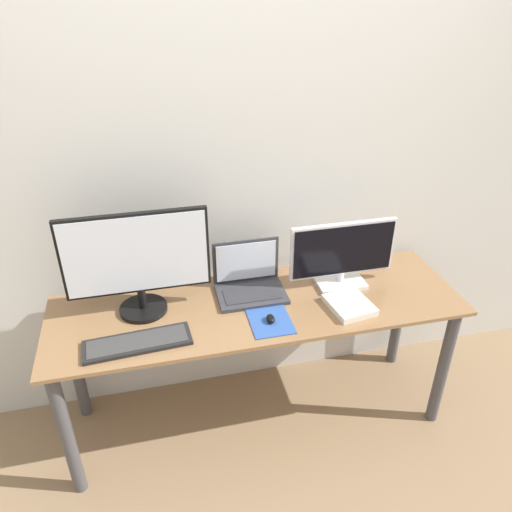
% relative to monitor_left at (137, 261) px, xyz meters
% --- Properties ---
extents(ground_plane, '(12.00, 12.00, 0.00)m').
position_rel_monitor_left_xyz_m(ground_plane, '(0.51, -0.37, -0.98)').
color(ground_plane, '#8C7051').
extents(wall_back, '(7.00, 0.05, 2.50)m').
position_rel_monitor_left_xyz_m(wall_back, '(0.51, 0.28, 0.27)').
color(wall_back, silver).
rests_on(wall_back, ground_plane).
extents(desk, '(1.90, 0.58, 0.72)m').
position_rel_monitor_left_xyz_m(desk, '(0.51, -0.08, -0.39)').
color(desk, olive).
rests_on(desk, ground_plane).
extents(monitor_left, '(0.62, 0.21, 0.48)m').
position_rel_monitor_left_xyz_m(monitor_left, '(0.00, 0.00, 0.00)').
color(monitor_left, black).
rests_on(monitor_left, desk).
extents(monitor_right, '(0.51, 0.16, 0.33)m').
position_rel_monitor_left_xyz_m(monitor_right, '(0.94, -0.00, -0.10)').
color(monitor_right, silver).
rests_on(monitor_right, desk).
extents(laptop, '(0.32, 0.23, 0.24)m').
position_rel_monitor_left_xyz_m(laptop, '(0.50, 0.04, -0.20)').
color(laptop, '#333338').
rests_on(laptop, desk).
extents(keyboard, '(0.45, 0.17, 0.02)m').
position_rel_monitor_left_xyz_m(keyboard, '(-0.03, -0.24, -0.25)').
color(keyboard, black).
rests_on(keyboard, desk).
extents(mousepad, '(0.18, 0.21, 0.00)m').
position_rel_monitor_left_xyz_m(mousepad, '(0.54, -0.22, -0.26)').
color(mousepad, '#2D519E').
rests_on(mousepad, desk).
extents(mouse, '(0.04, 0.06, 0.03)m').
position_rel_monitor_left_xyz_m(mouse, '(0.54, -0.22, -0.24)').
color(mouse, black).
rests_on(mouse, mousepad).
extents(book, '(0.21, 0.23, 0.03)m').
position_rel_monitor_left_xyz_m(book, '(0.91, -0.20, -0.24)').
color(book, silver).
rests_on(book, desk).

